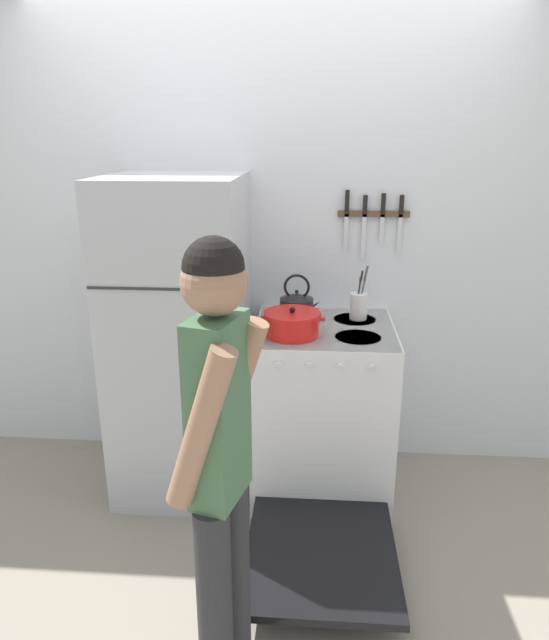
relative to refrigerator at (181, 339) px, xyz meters
The scene contains 9 objects.
ground_plane 1.01m from the refrigerator, 38.47° to the left, with size 14.00×14.00×0.00m, color gray.
wall_back 0.74m from the refrigerator, 40.76° to the left, with size 10.00×0.06×2.55m.
refrigerator is the anchor object (origin of this frame).
stove_range 0.83m from the refrigerator, ahead, with size 0.71×1.43×0.92m.
dutch_oven_pot 0.62m from the refrigerator, 12.91° to the right, with size 0.32×0.28×0.14m.
tea_kettle 0.63m from the refrigerator, 13.59° to the left, with size 0.22×0.18×0.24m.
utensil_jar 0.95m from the refrigerator, ahead, with size 0.09×0.09×0.28m.
person 1.32m from the refrigerator, 71.58° to the right, with size 0.31×0.37×1.59m.
wall_knife_strip 1.21m from the refrigerator, 18.78° to the left, with size 0.38×0.03×0.36m.
Camera 1 is at (0.25, -3.10, 1.86)m, focal length 32.00 mm.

